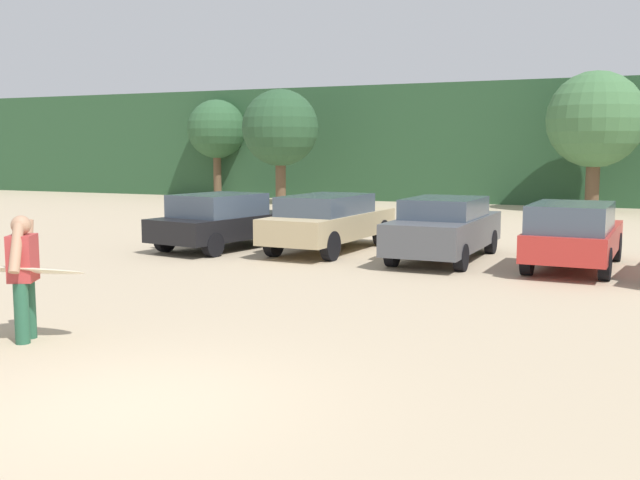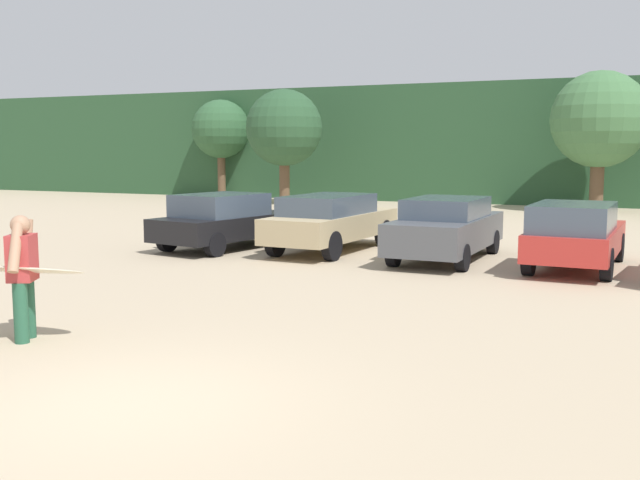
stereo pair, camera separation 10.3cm
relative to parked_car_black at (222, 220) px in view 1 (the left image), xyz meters
name	(u,v)px [view 1 (the left image)]	position (x,y,z in m)	size (l,w,h in m)	color
ground_plane	(130,405)	(5.41, -10.89, -0.76)	(120.00, 120.00, 0.00)	tan
hillside_ridge	(548,144)	(5.41, 25.00, 2.17)	(108.00, 12.00, 5.86)	#284C2D
tree_center_left	(217,130)	(-11.37, 18.43, 2.94)	(3.20, 3.20, 5.34)	brown
tree_left	(280,128)	(-5.78, 15.04, 2.86)	(3.65, 3.65, 5.48)	brown
tree_far_right	(595,120)	(8.24, 16.35, 3.08)	(4.02, 4.02, 5.88)	brown
parked_car_black	(222,220)	(0.00, 0.00, 0.00)	(2.57, 4.40, 1.47)	black
parked_car_tan	(329,220)	(2.78, 0.69, 0.04)	(2.01, 4.87, 1.47)	tan
parked_car_dark_gray	(445,227)	(5.89, 0.42, 0.02)	(1.87, 4.66, 1.49)	#4C4F54
parked_car_red	(574,234)	(8.85, 0.11, 0.03)	(1.89, 4.47, 1.49)	#B72D28
person_adult	(23,271)	(2.46, -9.35, 0.22)	(0.51, 0.80, 1.74)	#26593F
surfboard_cream	(17,270)	(2.32, -9.32, 0.21)	(2.13, 0.94, 0.21)	beige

